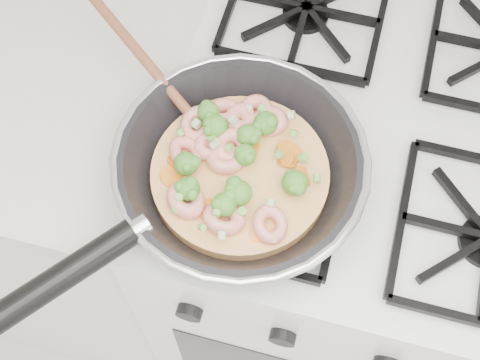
# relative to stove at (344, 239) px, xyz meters

# --- Properties ---
(stove) EXTENTS (0.60, 0.60, 0.92)m
(stove) POSITION_rel_stove_xyz_m (0.00, 0.00, 0.00)
(stove) COLOR white
(stove) RESTS_ON ground
(skillet) EXTENTS (0.43, 0.47, 0.10)m
(skillet) POSITION_rel_stove_xyz_m (-0.18, -0.16, 0.50)
(skillet) COLOR black
(skillet) RESTS_ON stove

